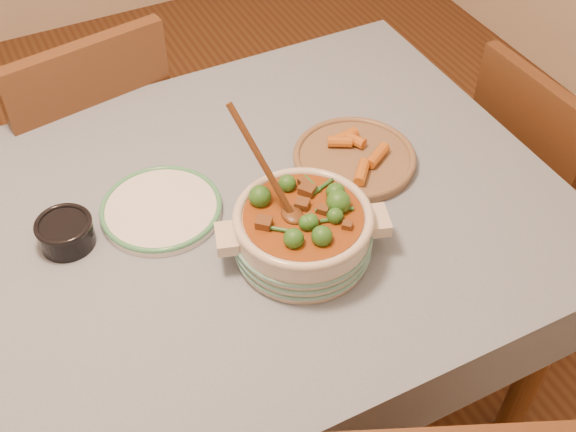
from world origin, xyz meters
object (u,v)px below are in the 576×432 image
object	(u,v)px
dining_table	(187,259)
stew_casserole	(303,229)
chair_right	(537,174)
chair_far	(92,147)
fried_plate	(354,156)
condiment_bowl	(65,231)
white_plate	(161,209)

from	to	relation	value
dining_table	stew_casserole	distance (m)	0.31
stew_casserole	chair_right	size ratio (longest dim) A/B	0.43
chair_far	chair_right	size ratio (longest dim) A/B	1.10
fried_plate	chair_far	distance (m)	0.83
dining_table	chair_far	size ratio (longest dim) A/B	1.81
stew_casserole	condiment_bowl	size ratio (longest dim) A/B	2.99
condiment_bowl	dining_table	bearing A→B (deg)	-18.74
chair_right	fried_plate	bearing A→B (deg)	86.69
condiment_bowl	chair_right	xyz separation A→B (m)	(1.29, -0.06, -0.32)
chair_far	dining_table	bearing A→B (deg)	85.97
stew_casserole	dining_table	bearing A→B (deg)	140.21
stew_casserole	chair_right	xyz separation A→B (m)	(0.86, 0.18, -0.35)
dining_table	fried_plate	xyz separation A→B (m)	(0.44, 0.03, 0.11)
white_plate	chair_right	xyz separation A→B (m)	(1.09, -0.06, -0.29)
stew_casserole	chair_far	xyz separation A→B (m)	(-0.26, 0.81, -0.30)
condiment_bowl	chair_far	distance (m)	0.65
dining_table	white_plate	bearing A→B (deg)	105.70
condiment_bowl	fried_plate	world-z (taller)	condiment_bowl
stew_casserole	condiment_bowl	distance (m)	0.49
dining_table	condiment_bowl	world-z (taller)	condiment_bowl
dining_table	white_plate	world-z (taller)	white_plate
fried_plate	chair_right	distance (m)	0.69
white_plate	chair_far	size ratio (longest dim) A/B	0.38
fried_plate	stew_casserole	bearing A→B (deg)	-140.75
dining_table	stew_casserole	world-z (taller)	stew_casserole
fried_plate	chair_far	xyz separation A→B (m)	(-0.50, 0.62, -0.25)
stew_casserole	chair_right	distance (m)	0.95
stew_casserole	chair_right	world-z (taller)	stew_casserole
stew_casserole	white_plate	size ratio (longest dim) A/B	1.02
white_plate	chair_far	world-z (taller)	chair_far
condiment_bowl	stew_casserole	bearing A→B (deg)	-29.76
dining_table	chair_right	world-z (taller)	chair_right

